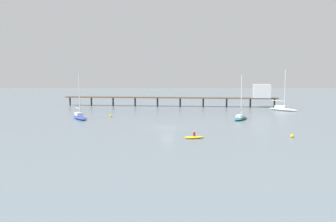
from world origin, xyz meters
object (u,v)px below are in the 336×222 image
sailboat_white (283,108)px  sailboat_blue (79,116)px  mooring_buoy_outer (111,116)px  pier (222,94)px  sailboat_teal (241,117)px  mooring_buoy_far (292,136)px  dinghy_yellow (194,137)px

sailboat_white → sailboat_blue: (-50.15, -19.82, -0.05)m
mooring_buoy_outer → pier: bearing=42.9°
pier → mooring_buoy_outer: pier is taller
sailboat_teal → mooring_buoy_outer: 29.19m
sailboat_blue → mooring_buoy_outer: sailboat_blue is taller
sailboat_teal → sailboat_blue: (-35.04, 1.01, 0.06)m
pier → sailboat_white: size_ratio=5.82×
pier → mooring_buoy_far: (3.43, -55.17, -3.60)m
sailboat_blue → sailboat_white: bearing=21.6°
sailboat_blue → mooring_buoy_far: bearing=-32.0°
sailboat_white → dinghy_yellow: (-26.55, -44.71, -0.49)m
sailboat_teal → dinghy_yellow: sailboat_teal is taller
pier → mooring_buoy_far: size_ratio=111.01×
pier → dinghy_yellow: bearing=-101.9°
pier → mooring_buoy_outer: (-29.08, -27.01, -3.60)m
sailboat_white → sailboat_blue: sailboat_white is taller
pier → sailboat_blue: bearing=-138.8°
sailboat_white → mooring_buoy_outer: sailboat_white is taller
sailboat_blue → dinghy_yellow: size_ratio=2.89×
pier → mooring_buoy_far: 55.40m
sailboat_white → dinghy_yellow: 52.00m
pier → sailboat_white: 18.79m
pier → sailboat_blue: (-35.35, -30.93, -3.25)m
sailboat_blue → dinghy_yellow: (23.60, -24.89, -0.44)m
sailboat_white → mooring_buoy_far: (-11.37, -44.06, -0.40)m
sailboat_blue → dinghy_yellow: sailboat_blue is taller
dinghy_yellow → mooring_buoy_far: 15.19m
pier → sailboat_blue: size_ratio=6.66×
sailboat_teal → mooring_buoy_far: sailboat_teal is taller
sailboat_blue → dinghy_yellow: 34.30m
pier → dinghy_yellow: (-11.74, -55.82, -3.69)m
sailboat_teal → sailboat_blue: 35.05m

